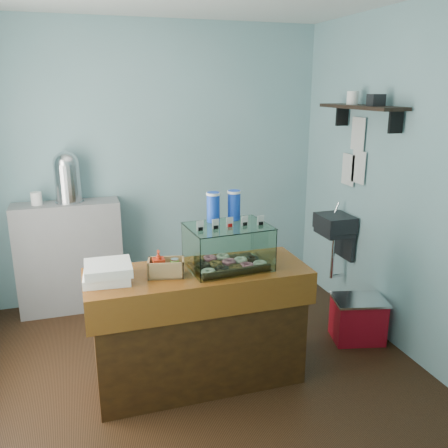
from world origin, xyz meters
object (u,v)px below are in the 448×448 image
object	(u,v)px
counter	(199,326)
coffee_urn	(67,176)
red_cooler	(358,319)
display_case	(227,243)

from	to	relation	value
counter	coffee_urn	size ratio (longest dim) A/B	3.25
coffee_urn	red_cooler	xyz separation A→B (m)	(2.35, -1.42, -1.16)
counter	red_cooler	distance (m)	1.52
counter	red_cooler	world-z (taller)	counter
display_case	red_cooler	world-z (taller)	display_case
counter	display_case	size ratio (longest dim) A/B	2.63
coffee_urn	red_cooler	world-z (taller)	coffee_urn
counter	red_cooler	xyz separation A→B (m)	(1.49, 0.17, -0.26)
counter	display_case	distance (m)	0.66
counter	display_case	bearing A→B (deg)	7.55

